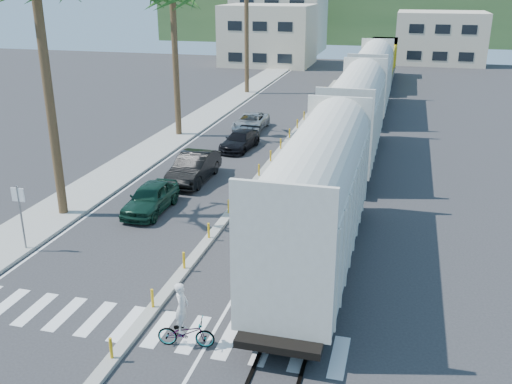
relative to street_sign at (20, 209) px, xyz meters
The scene contains 15 objects.
ground 7.82m from the street_sign, 15.32° to the right, with size 140.00×140.00×0.00m, color #28282B.
sidewalk 23.11m from the street_sign, 92.99° to the left, with size 3.00×90.00×0.15m, color gray.
rails 28.83m from the street_sign, 64.68° to the left, with size 1.56×100.00×0.06m.
median 19.48m from the street_sign, 67.88° to the left, with size 0.45×60.00×0.85m.
crosswalk 8.55m from the street_sign, 28.72° to the right, with size 14.00×2.20×0.01m, color silver.
lane_markings 23.65m from the street_sign, 77.38° to the left, with size 9.42×90.00×0.01m.
freight_train 25.49m from the street_sign, 61.13° to the left, with size 3.00×60.94×5.85m.
street_sign is the anchor object (origin of this frame).
buildings 69.70m from the street_sign, 89.27° to the left, with size 38.00×27.00×10.00m.
hillside 98.35m from the street_sign, 85.74° to the left, with size 80.00×20.00×12.00m, color #385628.
car_lead 6.59m from the street_sign, 59.05° to the left, with size 1.75×4.32×1.47m, color #103023.
car_second 11.27m from the street_sign, 70.31° to the left, with size 1.77×5.02×1.65m, color black.
car_third 18.24m from the street_sign, 75.71° to the left, with size 2.21×4.50×1.26m, color black.
car_rear 23.41m from the street_sign, 80.68° to the left, with size 2.24×4.75×1.31m, color #AAADAF.
cyclist 10.36m from the street_sign, 26.81° to the right, with size 1.18×2.03×2.24m.
Camera 1 is at (7.97, -16.97, 10.96)m, focal length 40.00 mm.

